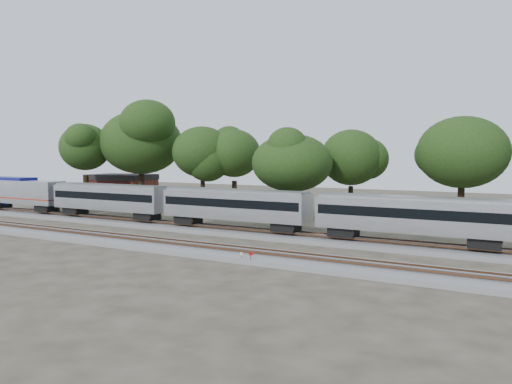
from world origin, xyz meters
The scene contains 15 objects.
ground centered at (0.00, 0.00, 0.00)m, with size 160.00×160.00×0.00m, color #383328.
track_far centered at (0.00, 6.00, 0.21)m, with size 160.00×5.00×0.73m.
track_near centered at (0.00, -4.00, 0.21)m, with size 160.00×5.00×0.73m.
train centered at (7.65, 6.00, 3.13)m, with size 105.98×3.02×4.46m.
switch_stand_red centered at (7.46, -6.26, 0.66)m, with size 0.31×0.16×1.03m.
switch_stand_white centered at (6.56, -6.16, 0.56)m, with size 0.28×0.05×0.87m.
switch_lever centered at (7.18, -5.82, 0.15)m, with size 0.50×0.30×0.30m, color #512D19.
brick_building centered at (-36.04, 24.76, 2.52)m, with size 11.18×8.49×5.01m.
tree_0 centered at (-35.13, 16.07, 9.52)m, with size 9.69×9.69×13.67m.
tree_1 centered at (-27.48, 20.28, 10.28)m, with size 10.46×10.46×14.74m.
tree_2 centered at (-15.57, 19.92, 8.74)m, with size 8.90×8.90×12.55m.
tree_3 centered at (-11.62, 22.21, 8.55)m, with size 8.71×8.71×12.28m.
tree_4 centered at (0.77, 15.32, 7.38)m, with size 7.52×7.52×10.60m.
tree_5 centered at (5.35, 23.45, 8.00)m, with size 8.15×8.15×11.49m.
tree_6 centered at (19.04, 20.66, 8.63)m, with size 8.79×8.79×12.39m.
Camera 1 is at (26.16, -38.80, 8.41)m, focal length 35.00 mm.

